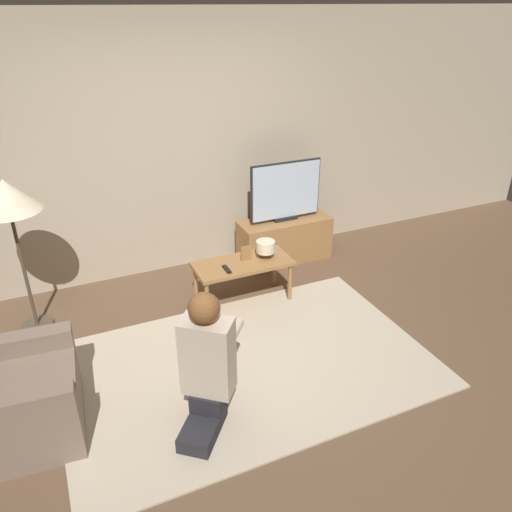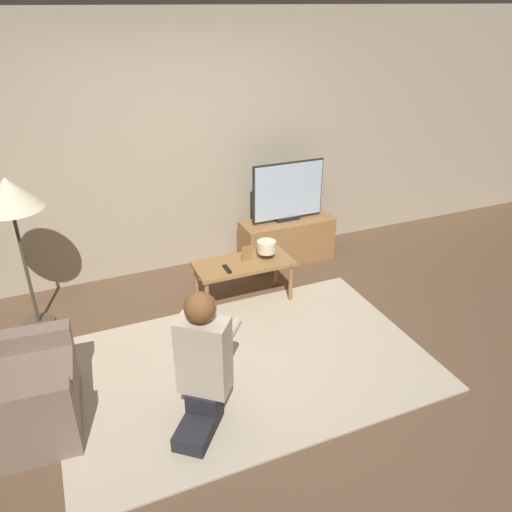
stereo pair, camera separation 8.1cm
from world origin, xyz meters
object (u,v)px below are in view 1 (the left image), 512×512
object	(u,v)px
coffee_table	(243,267)
tv	(286,191)
table_lamp	(266,248)
armchair	(13,399)
person_kneeling	(207,359)
floor_lamp	(7,201)

from	to	relation	value
coffee_table	tv	bearing A→B (deg)	39.83
coffee_table	table_lamp	size ratio (longest dim) A/B	5.14
armchair	person_kneeling	distance (m)	1.31
tv	coffee_table	bearing A→B (deg)	-140.17
floor_lamp	armchair	distance (m)	1.59
floor_lamp	person_kneeling	distance (m)	2.11
armchair	person_kneeling	xyz separation A→B (m)	(1.22, -0.41, 0.23)
tv	coffee_table	size ratio (longest dim) A/B	0.88
tv	armchair	world-z (taller)	tv
coffee_table	armchair	world-z (taller)	armchair
floor_lamp	armchair	world-z (taller)	floor_lamp
tv	coffee_table	xyz separation A→B (m)	(-0.78, -0.65, -0.43)
tv	floor_lamp	xyz separation A→B (m)	(-2.65, -0.28, 0.40)
person_kneeling	armchair	bearing A→B (deg)	20.14
person_kneeling	table_lamp	world-z (taller)	person_kneeling
floor_lamp	armchair	bearing A→B (deg)	-97.26
armchair	table_lamp	distance (m)	2.46
coffee_table	table_lamp	distance (m)	0.28
coffee_table	table_lamp	world-z (taller)	table_lamp
person_kneeling	table_lamp	bearing A→B (deg)	-89.43
floor_lamp	person_kneeling	xyz separation A→B (m)	(1.05, -1.70, -0.68)
table_lamp	person_kneeling	bearing A→B (deg)	-128.29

